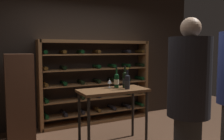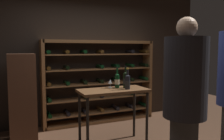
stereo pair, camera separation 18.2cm
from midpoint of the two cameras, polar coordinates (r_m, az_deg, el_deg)
back_wall at (r=4.93m, az=-6.20°, el=3.83°), size 5.63×0.10×2.86m
wine_rack at (r=4.88m, az=-1.89°, el=-2.95°), size 2.38×0.32×1.72m
tasting_table at (r=3.69m, az=1.76°, el=-6.66°), size 1.09×0.52×0.91m
person_bystander_dark_jacket at (r=2.68m, az=19.34°, el=-6.11°), size 0.46×0.46×1.88m
display_cabinet at (r=4.22m, az=-19.97°, el=-6.22°), size 0.44×0.36×1.46m
wine_bottle_gold_foil at (r=3.79m, az=4.70°, el=-2.37°), size 0.08×0.08×0.36m
wine_bottle_black_capsule at (r=3.66m, az=5.25°, el=-2.86°), size 0.09×0.09×0.34m
wine_bottle_green_slim at (r=3.81m, az=2.64°, el=-2.53°), size 0.08×0.08×0.34m
wine_glass_stemmed_right at (r=3.80m, az=0.94°, el=-2.94°), size 0.07×0.07×0.13m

